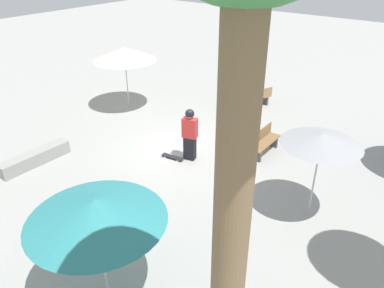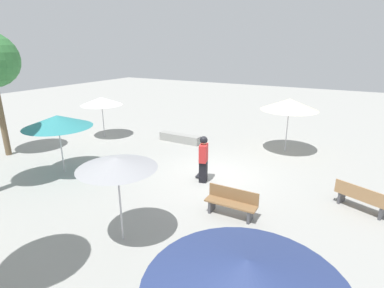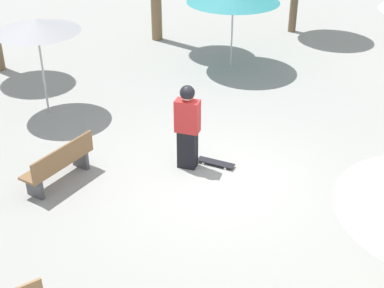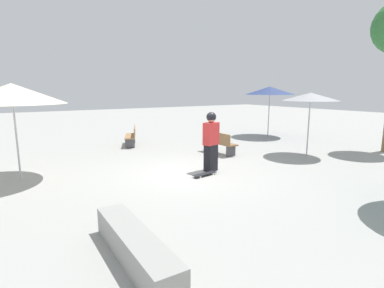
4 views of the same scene
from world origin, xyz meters
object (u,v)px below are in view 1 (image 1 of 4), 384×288
bench_near (255,98)px  shade_umbrella_cream (125,54)px  skater_main (190,133)px  concrete_ledge (35,158)px  shade_umbrella_teal (96,210)px  bench_far (263,142)px  shade_umbrella_grey (322,139)px  skateboard (173,157)px

bench_near → shade_umbrella_cream: shade_umbrella_cream is taller
skater_main → concrete_ledge: (-3.38, 3.84, -0.76)m
skater_main → shade_umbrella_teal: (-5.42, -2.01, 1.19)m
shade_umbrella_teal → bench_far: bearing=2.0°
concrete_ledge → shade_umbrella_grey: shade_umbrella_grey is taller
bench_near → bench_far: same height
shade_umbrella_grey → bench_near: bearing=40.7°
skater_main → shade_umbrella_teal: size_ratio=0.68×
bench_near → skater_main: bearing=-152.1°
bench_near → shade_umbrella_grey: (-5.57, -4.78, 1.78)m
bench_near → shade_umbrella_teal: shade_umbrella_teal is taller
skater_main → concrete_ledge: skater_main is taller
skater_main → shade_umbrella_cream: bearing=-36.4°
concrete_ledge → bench_far: 7.68m
skateboard → shade_umbrella_teal: (-5.06, -2.48, 2.11)m
concrete_ledge → bench_far: (5.24, -5.60, 0.20)m
shade_umbrella_grey → shade_umbrella_cream: shade_umbrella_cream is taller
concrete_ledge → bench_near: bench_near is taller
shade_umbrella_cream → concrete_ledge: bearing=-167.8°
bench_near → shade_umbrella_grey: bearing=-116.5°
shade_umbrella_grey → shade_umbrella_cream: (2.23, 9.31, 0.16)m
bench_far → shade_umbrella_cream: shade_umbrella_cream is taller
skateboard → concrete_ledge: (-3.03, 3.37, 0.16)m
bench_far → shade_umbrella_cream: size_ratio=0.59×
concrete_ledge → shade_umbrella_teal: 6.50m
skateboard → bench_near: bearing=-97.9°
skater_main → skateboard: bearing=22.1°
skater_main → shade_umbrella_teal: bearing=95.7°
bench_near → shade_umbrella_cream: (-3.34, 4.53, 1.94)m
shade_umbrella_teal → skater_main: bearing=20.4°
concrete_ledge → skater_main: bearing=-48.6°
shade_umbrella_grey → shade_umbrella_teal: 5.66m
skateboard → shade_umbrella_teal: shade_umbrella_teal is taller
skateboard → bench_near: size_ratio=0.50×
shade_umbrella_cream → bench_far: bearing=-91.1°
bench_far → concrete_ledge: bearing=-47.5°
shade_umbrella_grey → skateboard: bearing=91.3°
shade_umbrella_cream → shade_umbrella_teal: bearing=-136.6°
concrete_ledge → shade_umbrella_teal: bearing=-109.2°
shade_umbrella_cream → skateboard: bearing=-117.3°
bench_far → shade_umbrella_cream: (0.13, 6.77, 1.94)m
bench_far → shade_umbrella_grey: (-2.10, -2.54, 1.78)m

